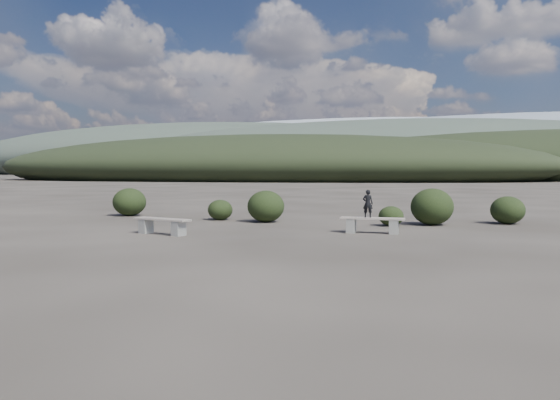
# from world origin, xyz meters

# --- Properties ---
(ground) EXTENTS (1200.00, 1200.00, 0.00)m
(ground) POSITION_xyz_m (0.00, 0.00, 0.00)
(ground) COLOR #28241F
(ground) RESTS_ON ground
(bench_left) EXTENTS (1.98, 0.98, 0.49)m
(bench_left) POSITION_xyz_m (-4.02, 3.88, 0.30)
(bench_left) COLOR slate
(bench_left) RESTS_ON ground
(bench_right) EXTENTS (1.95, 0.49, 0.48)m
(bench_right) POSITION_xyz_m (2.06, 5.63, 0.29)
(bench_right) COLOR slate
(bench_right) RESTS_ON ground
(seated_person) EXTENTS (0.32, 0.22, 0.85)m
(seated_person) POSITION_xyz_m (1.92, 5.64, 0.91)
(seated_person) COLOR black
(seated_person) RESTS_ON bench_right
(shrub_a) EXTENTS (0.96, 0.96, 0.79)m
(shrub_a) POSITION_xyz_m (-3.94, 8.82, 0.39)
(shrub_a) COLOR black
(shrub_a) RESTS_ON ground
(shrub_b) EXTENTS (1.37, 1.37, 1.17)m
(shrub_b) POSITION_xyz_m (-2.00, 8.38, 0.59)
(shrub_b) COLOR black
(shrub_b) RESTS_ON ground
(shrub_c) EXTENTS (0.86, 0.86, 0.69)m
(shrub_c) POSITION_xyz_m (2.55, 8.00, 0.34)
(shrub_c) COLOR black
(shrub_c) RESTS_ON ground
(shrub_d) EXTENTS (1.47, 1.47, 1.29)m
(shrub_d) POSITION_xyz_m (3.93, 8.67, 0.64)
(shrub_d) COLOR black
(shrub_d) RESTS_ON ground
(shrub_e) EXTENTS (1.19, 1.19, 0.99)m
(shrub_e) POSITION_xyz_m (6.58, 9.68, 0.50)
(shrub_e) COLOR black
(shrub_e) RESTS_ON ground
(shrub_f) EXTENTS (1.38, 1.38, 1.17)m
(shrub_f) POSITION_xyz_m (-8.32, 9.80, 0.58)
(shrub_f) COLOR black
(shrub_f) RESTS_ON ground
(mountain_ridges) EXTENTS (500.00, 400.00, 56.00)m
(mountain_ridges) POSITION_xyz_m (-7.48, 339.06, 10.84)
(mountain_ridges) COLOR black
(mountain_ridges) RESTS_ON ground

